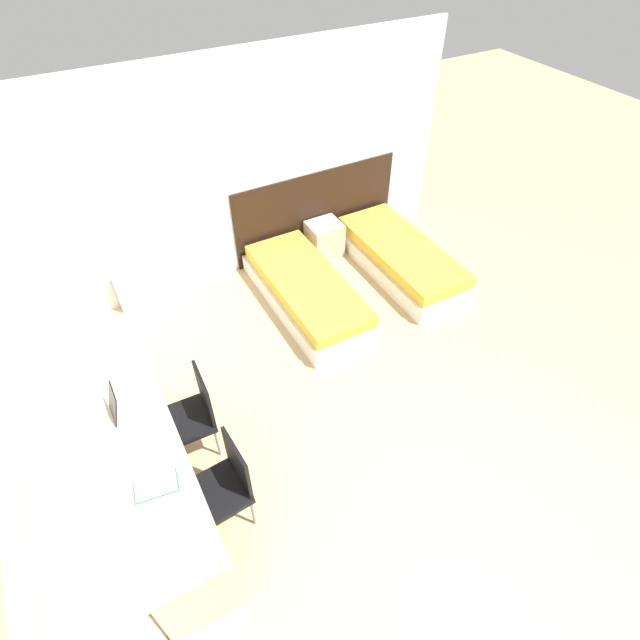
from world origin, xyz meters
TOP-DOWN VIEW (x-y plane):
  - ground_plane at (0.00, 0.00)m, footprint 20.00×20.00m
  - wall_back at (0.00, 4.28)m, footprint 5.62×0.05m
  - wall_left at (-2.33, 2.13)m, footprint 0.05×5.25m
  - headboard_panel at (1.00, 4.24)m, footprint 2.38×0.03m
  - bed_near_window at (0.29, 3.19)m, footprint 0.87×2.03m
  - bed_near_door at (1.70, 3.19)m, footprint 0.87×2.03m
  - nightstand at (1.00, 4.01)m, footprint 0.44×0.39m
  - radiator at (-1.23, 4.16)m, footprint 1.09×0.12m
  - desk at (-2.02, 1.51)m, footprint 0.58×2.22m
  - chair_near_laptop at (-1.55, 1.90)m, footprint 0.47×0.47m
  - chair_near_notebook at (-1.55, 1.12)m, footprint 0.49×0.49m
  - laptop at (-2.04, 1.96)m, footprint 0.31×0.24m
  - open_notebook at (-2.01, 1.19)m, footprint 0.34×0.24m

SIDE VIEW (x-z plane):
  - ground_plane at x=0.00m, z-range 0.00..0.00m
  - bed_near_window at x=0.29m, z-range -0.01..0.39m
  - bed_near_door at x=1.70m, z-range -0.01..0.39m
  - nightstand at x=1.00m, z-range 0.00..0.47m
  - radiator at x=-1.23m, z-range 0.00..0.54m
  - chair_near_laptop at x=-1.55m, z-range 0.03..0.96m
  - chair_near_notebook at x=-1.55m, z-range 0.03..0.96m
  - headboard_panel at x=1.00m, z-range 0.00..1.11m
  - desk at x=-2.02m, z-range 0.22..0.97m
  - open_notebook at x=-2.01m, z-range 0.75..0.77m
  - laptop at x=-2.04m, z-range 0.66..0.97m
  - wall_back at x=0.00m, z-range 0.00..2.70m
  - wall_left at x=-2.33m, z-range 0.00..2.70m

